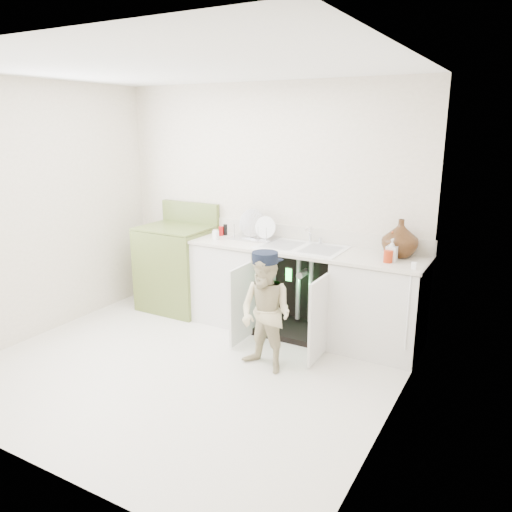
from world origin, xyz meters
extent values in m
plane|color=beige|center=(0.00, 0.00, 0.00)|extent=(3.50, 3.50, 0.00)
cube|color=silver|center=(0.00, 1.50, 1.25)|extent=(3.50, 2.50, 0.02)
cube|color=silver|center=(0.00, -1.50, 1.25)|extent=(3.50, 2.50, 0.02)
cube|color=silver|center=(-1.75, 0.00, 1.25)|extent=(2.50, 3.00, 0.02)
cube|color=silver|center=(1.75, 0.00, 1.25)|extent=(2.50, 3.00, 0.02)
plane|color=white|center=(0.00, 0.00, 2.50)|extent=(3.50, 3.50, 0.00)
cube|color=white|center=(-0.25, 1.20, 0.43)|extent=(0.80, 0.60, 0.86)
cube|color=white|center=(1.35, 1.20, 0.43)|extent=(0.80, 0.60, 0.86)
cube|color=black|center=(0.55, 1.47, 0.43)|extent=(0.80, 0.06, 0.86)
cube|color=black|center=(0.55, 1.20, 0.03)|extent=(0.80, 0.60, 0.06)
cylinder|color=gray|center=(0.48, 1.30, 0.45)|extent=(0.05, 0.05, 0.70)
cylinder|color=gray|center=(0.62, 1.30, 0.45)|extent=(0.05, 0.05, 0.70)
cylinder|color=gray|center=(0.55, 1.25, 0.62)|extent=(0.07, 0.18, 0.07)
cube|color=white|center=(0.15, 0.70, 0.40)|extent=(0.03, 0.40, 0.76)
cube|color=white|center=(0.95, 0.70, 0.40)|extent=(0.02, 0.40, 0.76)
cube|color=silver|center=(0.55, 1.20, 0.89)|extent=(2.44, 0.64, 0.03)
cube|color=silver|center=(0.55, 1.49, 0.98)|extent=(2.44, 0.02, 0.15)
cube|color=white|center=(0.55, 1.20, 0.90)|extent=(0.85, 0.55, 0.02)
cube|color=gray|center=(0.34, 1.20, 0.91)|extent=(0.34, 0.40, 0.01)
cube|color=gray|center=(0.76, 1.20, 0.91)|extent=(0.34, 0.40, 0.01)
cylinder|color=silver|center=(0.55, 1.42, 0.99)|extent=(0.03, 0.03, 0.17)
cylinder|color=silver|center=(0.55, 1.36, 1.06)|extent=(0.02, 0.14, 0.02)
cylinder|color=silver|center=(0.66, 1.42, 0.94)|extent=(0.04, 0.04, 0.06)
cylinder|color=white|center=(1.68, 0.89, 0.55)|extent=(0.01, 0.01, 0.70)
cube|color=white|center=(1.68, 0.98, 0.93)|extent=(0.04, 0.02, 0.06)
cube|color=silver|center=(-0.05, 1.32, 0.91)|extent=(0.48, 0.32, 0.02)
cylinder|color=silver|center=(-0.09, 1.34, 1.00)|extent=(0.30, 0.11, 0.29)
cylinder|color=white|center=(0.08, 1.32, 0.99)|extent=(0.23, 0.06, 0.23)
cylinder|color=silver|center=(-0.24, 1.22, 0.99)|extent=(0.01, 0.01, 0.14)
cylinder|color=silver|center=(-0.14, 1.22, 0.99)|extent=(0.01, 0.01, 0.14)
cylinder|color=silver|center=(-0.05, 1.22, 0.99)|extent=(0.01, 0.01, 0.14)
cylinder|color=silver|center=(0.05, 1.22, 0.99)|extent=(0.01, 0.01, 0.14)
cylinder|color=silver|center=(0.15, 1.22, 0.99)|extent=(0.01, 0.01, 0.14)
imported|color=#412A12|center=(1.47, 1.34, 1.07)|extent=(0.33, 0.33, 0.35)
imported|color=red|center=(1.41, 1.30, 1.02)|extent=(0.09, 0.09, 0.24)
imported|color=silver|center=(1.45, 1.14, 1.00)|extent=(0.09, 0.09, 0.20)
cylinder|color=#A42A0E|center=(1.43, 1.08, 0.96)|extent=(0.08, 0.08, 0.11)
cylinder|color=#B70F10|center=(-0.44, 1.28, 0.95)|extent=(0.05, 0.05, 0.10)
cylinder|color=tan|center=(-0.46, 1.20, 0.94)|extent=(0.06, 0.06, 0.08)
cylinder|color=black|center=(-0.41, 1.32, 0.96)|extent=(0.04, 0.04, 0.12)
cube|color=white|center=(-0.39, 1.10, 0.95)|extent=(0.05, 0.05, 0.09)
cube|color=olive|center=(-0.99, 1.18, 0.47)|extent=(0.77, 0.65, 0.94)
cube|color=olive|center=(-0.99, 1.18, 0.95)|extent=(0.77, 0.65, 0.02)
cube|color=olive|center=(-0.99, 1.46, 1.08)|extent=(0.77, 0.06, 0.24)
cylinder|color=black|center=(-1.18, 1.02, 0.95)|extent=(0.17, 0.17, 0.02)
cylinder|color=silver|center=(-1.18, 1.02, 0.96)|extent=(0.20, 0.20, 0.01)
cylinder|color=black|center=(-1.18, 1.33, 0.95)|extent=(0.17, 0.17, 0.02)
cylinder|color=silver|center=(-1.18, 1.33, 0.96)|extent=(0.20, 0.20, 0.01)
cylinder|color=black|center=(-0.79, 1.02, 0.95)|extent=(0.17, 0.17, 0.02)
cylinder|color=silver|center=(-0.79, 1.02, 0.96)|extent=(0.20, 0.20, 0.01)
cylinder|color=black|center=(-0.79, 1.33, 0.95)|extent=(0.17, 0.17, 0.02)
cylinder|color=silver|center=(-0.79, 1.33, 0.96)|extent=(0.20, 0.20, 0.01)
imported|color=beige|center=(0.62, 0.33, 0.52)|extent=(0.57, 0.48, 1.04)
cylinder|color=black|center=(0.62, 0.33, 1.01)|extent=(0.26, 0.26, 0.09)
cube|color=black|center=(0.64, 0.43, 0.97)|extent=(0.18, 0.12, 0.01)
cube|color=black|center=(0.58, 0.86, 0.72)|extent=(0.07, 0.01, 0.14)
cube|color=#26F23F|center=(0.58, 0.85, 0.72)|extent=(0.06, 0.00, 0.12)
camera|label=1|loc=(2.48, -3.18, 2.09)|focal=35.00mm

